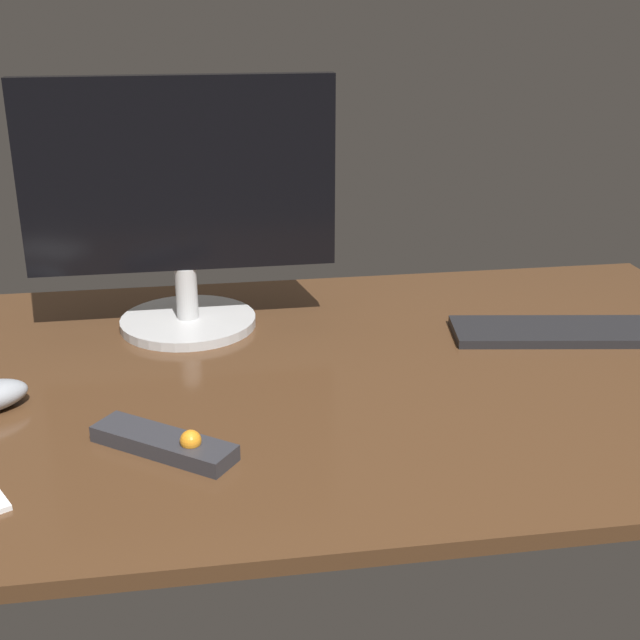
{
  "coord_description": "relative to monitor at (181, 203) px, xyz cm",
  "views": [
    {
      "loc": [
        -17.02,
        -108.98,
        52.95
      ],
      "look_at": [
        0.84,
        5.1,
        8.0
      ],
      "focal_mm": 47.27,
      "sensor_mm": 36.0,
      "label": 1
    }
  ],
  "objects": [
    {
      "name": "monitor",
      "position": [
        0.0,
        0.0,
        0.0
      ],
      "size": [
        48.11,
        22.0,
        39.77
      ],
      "rotation": [
        0.0,
        0.0,
        0.01
      ],
      "color": "#BEBEBE",
      "rests_on": "desk"
    },
    {
      "name": "desk",
      "position": [
        18.49,
        -21.04,
        -21.61
      ],
      "size": [
        140.0,
        84.0,
        2.0
      ],
      "primitive_type": "cube",
      "color": "#4C301C",
      "rests_on": "ground"
    },
    {
      "name": "media_remote",
      "position": [
        -3.07,
        -40.5,
        -19.49
      ],
      "size": [
        17.79,
        15.1,
        3.71
      ],
      "rotation": [
        0.0,
        0.0,
        -0.64
      ],
      "color": "#2D2D33",
      "rests_on": "desk"
    },
    {
      "name": "keyboard",
      "position": [
        60.02,
        -13.62,
        -19.91
      ],
      "size": [
        38.4,
        16.5,
        1.39
      ],
      "primitive_type": "cube",
      "rotation": [
        0.0,
        0.0,
        -0.15
      ],
      "color": "black",
      "rests_on": "desk"
    }
  ]
}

